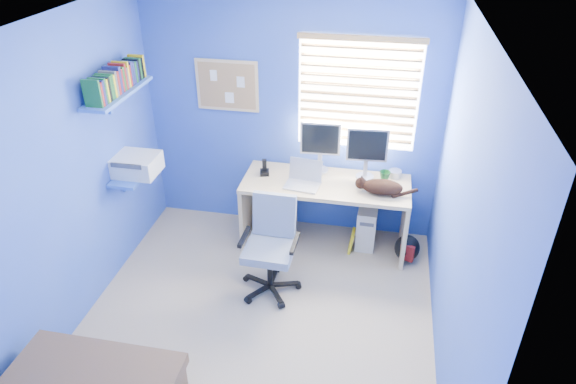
% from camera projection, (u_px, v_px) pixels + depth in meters
% --- Properties ---
extents(floor, '(3.00, 3.20, 0.00)m').
position_uv_depth(floor, '(257.00, 322.00, 4.46)').
color(floor, tan).
rests_on(floor, ground).
extents(ceiling, '(3.00, 3.20, 0.00)m').
position_uv_depth(ceiling, '(244.00, 28.00, 3.18)').
color(ceiling, white).
rests_on(ceiling, wall_back).
extents(wall_back, '(3.00, 0.01, 2.50)m').
position_uv_depth(wall_back, '(291.00, 118.00, 5.17)').
color(wall_back, blue).
rests_on(wall_back, ground).
extents(wall_front, '(3.00, 0.01, 2.50)m').
position_uv_depth(wall_front, '(168.00, 369.00, 2.47)').
color(wall_front, blue).
rests_on(wall_front, ground).
extents(wall_left, '(0.01, 3.20, 2.50)m').
position_uv_depth(wall_left, '(68.00, 180.00, 4.07)').
color(wall_left, blue).
rests_on(wall_left, ground).
extents(wall_right, '(0.01, 3.20, 2.50)m').
position_uv_depth(wall_right, '(460.00, 221.00, 3.57)').
color(wall_right, blue).
rests_on(wall_right, ground).
extents(desk, '(1.65, 0.65, 0.74)m').
position_uv_depth(desk, '(325.00, 214.00, 5.26)').
color(desk, '#D6BD89').
rests_on(desk, floor).
extents(laptop, '(0.36, 0.30, 0.22)m').
position_uv_depth(laptop, '(302.00, 176.00, 4.95)').
color(laptop, silver).
rests_on(laptop, desk).
extents(monitor_left, '(0.41, 0.14, 0.54)m').
position_uv_depth(monitor_left, '(320.00, 147.00, 5.14)').
color(monitor_left, silver).
rests_on(monitor_left, desk).
extents(monitor_right, '(0.41, 0.15, 0.54)m').
position_uv_depth(monitor_right, '(367.00, 153.00, 5.01)').
color(monitor_right, silver).
rests_on(monitor_right, desk).
extents(phone, '(0.11, 0.13, 0.17)m').
position_uv_depth(phone, '(264.00, 167.00, 5.17)').
color(phone, black).
rests_on(phone, desk).
extents(mug, '(0.10, 0.09, 0.10)m').
position_uv_depth(mug, '(385.00, 176.00, 5.07)').
color(mug, '#165923').
rests_on(mug, desk).
extents(cd_spindle, '(0.13, 0.13, 0.07)m').
position_uv_depth(cd_spindle, '(395.00, 174.00, 5.15)').
color(cd_spindle, silver).
rests_on(cd_spindle, desk).
extents(cat, '(0.40, 0.24, 0.14)m').
position_uv_depth(cat, '(382.00, 187.00, 4.85)').
color(cat, black).
rests_on(cat, desk).
extents(tower_pc, '(0.20, 0.45, 0.45)m').
position_uv_depth(tower_pc, '(367.00, 223.00, 5.37)').
color(tower_pc, beige).
rests_on(tower_pc, floor).
extents(drawer_boxes, '(0.35, 0.28, 0.41)m').
position_uv_depth(drawer_boxes, '(278.00, 223.00, 5.41)').
color(drawer_boxes, tan).
rests_on(drawer_boxes, floor).
extents(yellow_book, '(0.03, 0.17, 0.24)m').
position_uv_depth(yellow_book, '(351.00, 241.00, 5.27)').
color(yellow_book, yellow).
rests_on(yellow_book, floor).
extents(backpack, '(0.30, 0.27, 0.29)m').
position_uv_depth(backpack, '(407.00, 248.00, 5.12)').
color(backpack, black).
rests_on(backpack, floor).
extents(office_chair, '(0.54, 0.54, 0.91)m').
position_uv_depth(office_chair, '(271.00, 258.00, 4.68)').
color(office_chair, black).
rests_on(office_chair, floor).
extents(window_blinds, '(1.15, 0.05, 1.10)m').
position_uv_depth(window_blinds, '(358.00, 95.00, 4.88)').
color(window_blinds, white).
rests_on(window_blinds, ground).
extents(corkboard, '(0.64, 0.02, 0.52)m').
position_uv_depth(corkboard, '(227.00, 86.00, 5.11)').
color(corkboard, '#D6BD89').
rests_on(corkboard, ground).
extents(wall_shelves, '(0.42, 0.90, 1.05)m').
position_uv_depth(wall_shelves, '(125.00, 123.00, 4.58)').
color(wall_shelves, blue).
rests_on(wall_shelves, ground).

